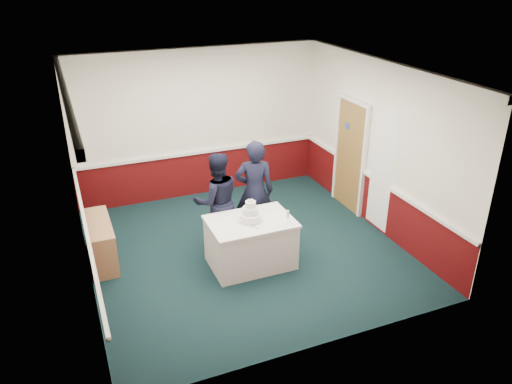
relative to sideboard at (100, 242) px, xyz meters
name	(u,v)px	position (x,y,z in m)	size (l,w,h in m)	color
ground	(246,250)	(2.28, -0.58, -0.35)	(5.00, 5.00, 0.00)	black
room_shell	(236,128)	(2.36, 0.03, 1.62)	(5.00, 5.00, 3.00)	white
sideboard	(100,242)	(0.00, 0.00, 0.00)	(0.41, 1.20, 0.70)	#AB7A53
cake_table	(251,242)	(2.20, -1.01, 0.05)	(1.32, 0.92, 0.79)	white
wedding_cake	(251,214)	(2.20, -1.01, 0.55)	(0.35, 0.35, 0.36)	white
cake_knife	(254,227)	(2.17, -1.21, 0.44)	(0.01, 0.22, 0.01)	silver
champagne_flute	(288,215)	(2.70, -1.29, 0.58)	(0.05, 0.05, 0.21)	silver
person_man	(217,201)	(1.90, -0.24, 0.49)	(0.82, 0.64, 1.68)	black
person_woman	(254,192)	(2.56, -0.27, 0.56)	(0.66, 0.43, 1.82)	black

